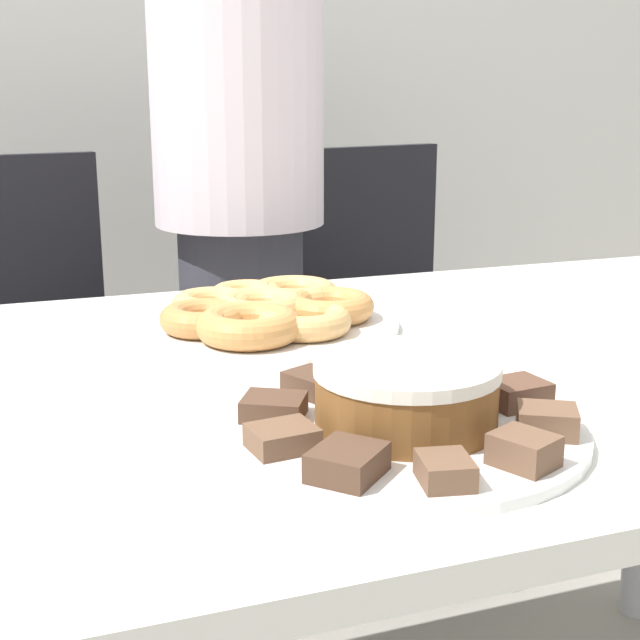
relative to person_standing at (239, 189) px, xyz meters
The scene contains 25 objects.
table 0.75m from the person_standing, 97.87° to the right, with size 1.75×0.88×0.72m.
person_standing is the anchor object (origin of this frame).
office_chair_left 0.59m from the person_standing, 166.49° to the left, with size 0.50×0.50×0.90m.
office_chair_right 0.57m from the person_standing, 14.14° to the left, with size 0.53×0.53×0.90m.
plate_cake 0.95m from the person_standing, 95.93° to the right, with size 0.33×0.33×0.01m.
plate_donuts 0.56m from the person_standing, 102.39° to the right, with size 0.36×0.36×0.01m.
frosted_cake 0.95m from the person_standing, 95.93° to the right, with size 0.17×0.17×0.06m.
lamington_0 0.93m from the person_standing, 88.48° to the right, with size 0.06×0.05×0.02m.
lamington_1 0.86m from the person_standing, 90.45° to the right, with size 0.08×0.08×0.03m.
lamington_2 0.83m from the person_standing, 95.08° to the right, with size 0.06×0.06×0.03m.
lamington_3 0.85m from the person_standing, 100.16° to the right, with size 0.06×0.06×0.02m.
lamington_4 0.91m from the person_standing, 103.10° to the right, with size 0.07×0.07×0.02m.
lamington_5 0.98m from the person_standing, 102.99° to the right, with size 0.06×0.05×0.02m.
lamington_6 1.04m from the person_standing, 100.45° to the right, with size 0.08×0.08×0.02m.
lamington_7 1.07m from the person_standing, 96.59° to the right, with size 0.05×0.05×0.02m.
lamington_8 1.06m from the person_standing, 92.55° to the right, with size 0.06×0.06×0.03m.
lamington_9 1.00m from the person_standing, 89.47° to the right, with size 0.07×0.06×0.02m.
donut_0 0.56m from the person_standing, 102.39° to the right, with size 0.12×0.12×0.04m.
donut_1 0.48m from the person_standing, 104.02° to the right, with size 0.10×0.10×0.03m.
donut_2 0.53m from the person_standing, 109.27° to the right, with size 0.11×0.11×0.03m.
donut_3 0.60m from the person_standing, 109.53° to the right, with size 0.11×0.11×0.03m.
donut_4 0.65m from the person_standing, 104.14° to the right, with size 0.13×0.13×0.04m.
donut_5 0.62m from the person_standing, 97.66° to the right, with size 0.12×0.12×0.03m.
donut_6 0.56m from the person_standing, 93.04° to the right, with size 0.12×0.12×0.03m.
donut_7 0.48m from the person_standing, 96.11° to the right, with size 0.12×0.12×0.04m.
Camera 1 is at (-0.33, -0.91, 1.03)m, focal length 50.00 mm.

